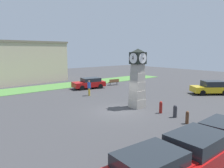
{
  "coord_description": "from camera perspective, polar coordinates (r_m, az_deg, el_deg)",
  "views": [
    {
      "loc": [
        -12.09,
        -13.47,
        5.16
      ],
      "look_at": [
        0.82,
        1.95,
        2.02
      ],
      "focal_mm": 35.0,
      "sensor_mm": 36.0,
      "label": 1
    }
  ],
  "objects": [
    {
      "name": "ground_plane",
      "position": [
        18.82,
        1.91,
        -7.05
      ],
      "size": [
        83.32,
        83.32,
        0.0
      ],
      "primitive_type": "plane",
      "color": "#38383A"
    },
    {
      "name": "pedestrian_near_bench",
      "position": [
        24.89,
        -5.99,
        -0.77
      ],
      "size": [
        0.3,
        0.43,
        1.76
      ],
      "color": "gold",
      "rests_on": "ground_plane"
    },
    {
      "name": "bollard_mid_row",
      "position": [
        17.66,
        16.16,
        -6.8
      ],
      "size": [
        0.3,
        0.3,
        0.99
      ],
      "color": "#333338",
      "rests_on": "ground_plane"
    },
    {
      "name": "bench",
      "position": [
        32.38,
        0.46,
        0.64
      ],
      "size": [
        1.67,
        0.81,
        0.9
      ],
      "color": "brown",
      "rests_on": "ground_plane"
    },
    {
      "name": "grass_verge_far",
      "position": [
        30.49,
        -22.63,
        -1.53
      ],
      "size": [
        49.99,
        4.77,
        0.04
      ],
      "primitive_type": "cube",
      "color": "#477A38",
      "rests_on": "ground_plane"
    },
    {
      "name": "car_silver_hatch",
      "position": [
        29.72,
        -5.97,
        0.27
      ],
      "size": [
        4.57,
        2.66,
        1.44
      ],
      "color": "#A51111",
      "rests_on": "ground_plane"
    },
    {
      "name": "car_far_lot",
      "position": [
        28.26,
        24.44,
        -0.83
      ],
      "size": [
        4.5,
        4.05,
        1.57
      ],
      "color": "gold",
      "rests_on": "ground_plane"
    },
    {
      "name": "car_by_building",
      "position": [
        13.48,
        27.06,
        -11.28
      ],
      "size": [
        4.47,
        2.05,
        1.45
      ],
      "color": "silver",
      "rests_on": "ground_plane"
    },
    {
      "name": "clock_tower",
      "position": [
        19.61,
        6.68,
        1.42
      ],
      "size": [
        1.46,
        1.44,
        5.29
      ],
      "color": "#A09B91",
      "rests_on": "ground_plane"
    },
    {
      "name": "warehouse_blue_far",
      "position": [
        38.61,
        -21.8,
        5.44
      ],
      "size": [
        12.34,
        8.59,
        6.54
      ],
      "color": "#B7A88E",
      "rests_on": "ground_plane"
    },
    {
      "name": "bollard_near_tower",
      "position": [
        16.44,
        19.05,
        -8.22
      ],
      "size": [
        0.24,
        0.24,
        0.92
      ],
      "color": "brown",
      "rests_on": "ground_plane"
    },
    {
      "name": "car_near_tower",
      "position": [
        10.8,
        21.77,
        -15.54
      ],
      "size": [
        4.55,
        2.13,
        1.61
      ],
      "color": "#A51111",
      "rests_on": "ground_plane"
    },
    {
      "name": "bollard_far_row",
      "position": [
        18.51,
        12.62,
        -5.91
      ],
      "size": [
        0.26,
        0.26,
        1.0
      ],
      "color": "maroon",
      "rests_on": "ground_plane"
    }
  ]
}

